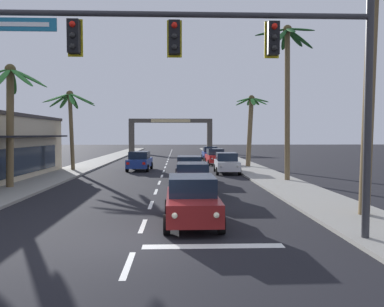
% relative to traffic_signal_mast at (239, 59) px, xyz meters
% --- Properties ---
extents(ground_plane, '(220.00, 220.00, 0.00)m').
position_rel_traffic_signal_mast_xyz_m(ground_plane, '(-2.95, 0.36, -5.27)').
color(ground_plane, black).
extents(sidewalk_right, '(3.20, 110.00, 0.14)m').
position_rel_traffic_signal_mast_xyz_m(sidewalk_right, '(4.85, 20.36, -5.20)').
color(sidewalk_right, gray).
rests_on(sidewalk_right, ground).
extents(sidewalk_left, '(3.20, 110.00, 0.14)m').
position_rel_traffic_signal_mast_xyz_m(sidewalk_left, '(-10.75, 20.36, -5.20)').
color(sidewalk_left, gray).
rests_on(sidewalk_left, ground).
extents(lane_markings, '(4.28, 89.53, 0.01)m').
position_rel_traffic_signal_mast_xyz_m(lane_markings, '(-2.52, 21.04, -5.27)').
color(lane_markings, silver).
rests_on(lane_markings, ground).
extents(traffic_signal_mast, '(11.25, 0.41, 7.33)m').
position_rel_traffic_signal_mast_xyz_m(traffic_signal_mast, '(0.00, 0.00, 0.00)').
color(traffic_signal_mast, '#2D2D33').
rests_on(traffic_signal_mast, ground).
extents(sedan_lead_at_stop_bar, '(1.99, 4.47, 1.68)m').
position_rel_traffic_signal_mast_xyz_m(sedan_lead_at_stop_bar, '(-1.25, 2.55, -4.42)').
color(sedan_lead_at_stop_bar, maroon).
rests_on(sedan_lead_at_stop_bar, ground).
extents(sedan_third_in_queue, '(2.03, 4.48, 1.68)m').
position_rel_traffic_signal_mast_xyz_m(sedan_third_in_queue, '(-0.97, 8.85, -4.42)').
color(sedan_third_in_queue, silver).
rests_on(sedan_third_in_queue, ground).
extents(sedan_fifth_in_queue, '(2.04, 4.49, 1.68)m').
position_rel_traffic_signal_mast_xyz_m(sedan_fifth_in_queue, '(-0.94, 15.14, -4.42)').
color(sedan_fifth_in_queue, black).
rests_on(sedan_fifth_in_queue, ground).
extents(sedan_oncoming_far, '(2.11, 4.51, 1.68)m').
position_rel_traffic_signal_mast_xyz_m(sedan_oncoming_far, '(-5.08, 22.86, -4.42)').
color(sedan_oncoming_far, navy).
rests_on(sedan_oncoming_far, ground).
extents(sedan_parked_nearest_kerb, '(1.99, 4.47, 1.68)m').
position_rel_traffic_signal_mast_xyz_m(sedan_parked_nearest_kerb, '(2.26, 36.25, -4.42)').
color(sedan_parked_nearest_kerb, navy).
rests_on(sedan_parked_nearest_kerb, ground).
extents(sedan_parked_mid_kerb, '(2.06, 4.49, 1.68)m').
position_rel_traffic_signal_mast_xyz_m(sedan_parked_mid_kerb, '(2.24, 20.09, -4.42)').
color(sedan_parked_mid_kerb, silver).
rests_on(sedan_parked_mid_kerb, ground).
extents(sedan_parked_far_kerb, '(2.06, 4.50, 1.68)m').
position_rel_traffic_signal_mast_xyz_m(sedan_parked_far_kerb, '(2.21, 29.17, -4.42)').
color(sedan_parked_far_kerb, red).
rests_on(sedan_parked_far_kerb, ground).
extents(palm_left_second, '(4.17, 4.35, 7.18)m').
position_rel_traffic_signal_mast_xyz_m(palm_left_second, '(-11.28, 11.52, -0.30)').
color(palm_left_second, brown).
rests_on(palm_left_second, ground).
extents(palm_left_third, '(4.35, 4.10, 6.91)m').
position_rel_traffic_signal_mast_xyz_m(palm_left_third, '(-10.90, 22.31, -0.01)').
color(palm_left_third, brown).
rests_on(palm_left_third, ground).
extents(palm_right_nearest, '(2.87, 2.99, 9.79)m').
position_rel_traffic_signal_mast_xyz_m(palm_right_nearest, '(5.41, 3.21, 1.11)').
color(palm_right_nearest, brown).
rests_on(palm_right_nearest, ground).
extents(palm_right_second, '(4.13, 4.19, 10.33)m').
position_rel_traffic_signal_mast_xyz_m(palm_right_second, '(5.49, 14.33, 2.12)').
color(palm_right_second, brown).
rests_on(palm_right_second, ground).
extents(palm_right_third, '(3.40, 3.29, 6.91)m').
position_rel_traffic_signal_mast_xyz_m(palm_right_third, '(5.21, 25.48, -0.67)').
color(palm_right_third, brown).
rests_on(palm_right_third, ground).
extents(town_gateway_arch, '(14.56, 0.90, 5.94)m').
position_rel_traffic_signal_mast_xyz_m(town_gateway_arch, '(-2.95, 56.40, -1.37)').
color(town_gateway_arch, '#423D38').
rests_on(town_gateway_arch, ground).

